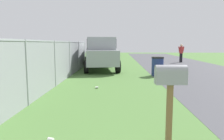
# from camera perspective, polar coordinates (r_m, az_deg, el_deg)

# --- Properties ---
(mailbox) EXTENTS (0.22, 0.51, 1.38)m
(mailbox) POSITION_cam_1_polar(r_m,az_deg,el_deg) (3.64, 15.42, -2.95)
(mailbox) COLOR brown
(mailbox) RESTS_ON ground
(pickup_truck) EXTENTS (5.28, 2.64, 2.09)m
(pickup_truck) POSITION_cam_1_polar(r_m,az_deg,el_deg) (13.77, -3.09, 4.58)
(pickup_truck) COLOR #93999E
(pickup_truck) RESTS_ON ground
(trash_bin) EXTENTS (0.65, 0.65, 1.01)m
(trash_bin) POSITION_cam_1_polar(r_m,az_deg,el_deg) (11.58, 12.13, 1.00)
(trash_bin) COLOR navy
(trash_bin) RESTS_ON ground
(pedestrian) EXTENTS (0.30, 0.56, 1.66)m
(pedestrian) POSITION_cam_1_polar(r_m,az_deg,el_deg) (20.23, 18.09, 4.67)
(pedestrian) COLOR black
(pedestrian) RESTS_ON ground
(fence_section) EXTENTS (15.99, 0.07, 1.83)m
(fence_section) POSITION_cam_1_polar(r_m,az_deg,el_deg) (8.75, -15.14, 2.09)
(fence_section) COLOR #9EA3A8
(fence_section) RESTS_ON ground
(litter_cup_near_hydrant) EXTENTS (0.10, 0.11, 0.08)m
(litter_cup_near_hydrant) POSITION_cam_1_polar(r_m,az_deg,el_deg) (8.20, -4.11, -4.71)
(litter_cup_near_hydrant) COLOR white
(litter_cup_near_hydrant) RESTS_ON ground
(litter_cup_midfield_a) EXTENTS (0.10, 0.12, 0.08)m
(litter_cup_midfield_a) POSITION_cam_1_polar(r_m,az_deg,el_deg) (4.07, -16.18, -17.59)
(litter_cup_midfield_a) COLOR white
(litter_cup_midfield_a) RESTS_ON ground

